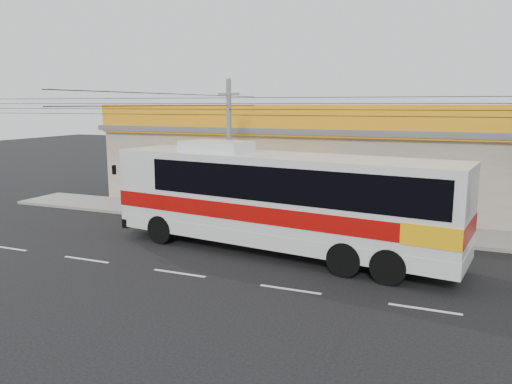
{
  "coord_description": "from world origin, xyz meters",
  "views": [
    {
      "loc": [
        8.64,
        -16.61,
        5.71
      ],
      "look_at": [
        0.99,
        2.0,
        2.17
      ],
      "focal_mm": 35.0,
      "sensor_mm": 36.0,
      "label": 1
    }
  ],
  "objects_px": {
    "motorbike_red": "(206,203)",
    "coach_bus": "(283,196)",
    "motorbike_dark": "(169,197)",
    "utility_pole": "(229,106)"
  },
  "relations": [
    {
      "from": "motorbike_red",
      "to": "coach_bus",
      "type": "bearing_deg",
      "value": -124.71
    },
    {
      "from": "motorbike_dark",
      "to": "motorbike_red",
      "type": "bearing_deg",
      "value": -99.47
    },
    {
      "from": "coach_bus",
      "to": "motorbike_red",
      "type": "distance_m",
      "value": 7.66
    },
    {
      "from": "coach_bus",
      "to": "motorbike_red",
      "type": "bearing_deg",
      "value": 149.35
    },
    {
      "from": "coach_bus",
      "to": "motorbike_dark",
      "type": "xyz_separation_m",
      "value": [
        -8.41,
        5.2,
        -1.53
      ]
    },
    {
      "from": "motorbike_dark",
      "to": "utility_pole",
      "type": "xyz_separation_m",
      "value": [
        4.63,
        -2.02,
        4.92
      ]
    },
    {
      "from": "motorbike_red",
      "to": "utility_pole",
      "type": "bearing_deg",
      "value": -122.19
    },
    {
      "from": "utility_pole",
      "to": "motorbike_red",
      "type": "bearing_deg",
      "value": 143.77
    },
    {
      "from": "coach_bus",
      "to": "motorbike_dark",
      "type": "height_order",
      "value": "coach_bus"
    },
    {
      "from": "motorbike_dark",
      "to": "utility_pole",
      "type": "height_order",
      "value": "utility_pole"
    }
  ]
}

